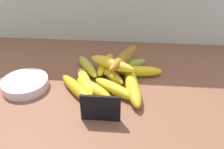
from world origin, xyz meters
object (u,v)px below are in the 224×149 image
Objects in this scene: banana_2 at (88,67)px; banana_11 at (112,64)px; banana_3 at (130,76)px; banana_12 at (124,58)px; banana_5 at (78,89)px; banana_7 at (126,67)px; chalkboard_sign at (101,109)px; fruit_bowl at (25,84)px; banana_0 at (115,89)px; banana_1 at (94,89)px; banana_6 at (109,73)px; banana_8 at (85,82)px; banana_4 at (133,90)px; banana_9 at (139,71)px; banana_10 at (106,64)px.

banana_11 is at bearing -18.45° from banana_2.
banana_3 is 7.03cm from banana_12.
banana_5 is at bearing -132.03° from banana_11.
chalkboard_sign is at bearing -103.25° from banana_7.
fruit_bowl is 29.75cm from banana_0.
chalkboard_sign reaches higher than banana_1.
chalkboard_sign reaches higher than fruit_bowl.
banana_1 is at bearing 107.08° from chalkboard_sign.
banana_1 is 5.19cm from banana_5.
banana_8 is at bearing -140.50° from banana_6.
banana_1 is at bearing -2.63° from fruit_bowl.
fruit_bowl is 0.88× the size of banana_4.
banana_8 reaches higher than fruit_bowl.
fruit_bowl is at bearing -161.82° from banana_11.
banana_3 is 8.63cm from banana_4.
chalkboard_sign is 0.64× the size of banana_4.
banana_7 is (9.66, 13.77, 0.15)cm from banana_1.
banana_1 reaches higher than fruit_bowl.
banana_0 is 0.82× the size of banana_12.
banana_9 is (18.90, -1.86, 0.11)cm from banana_2.
banana_12 is at bearing 56.79° from banana_1.
banana_12 reaches higher than banana_11.
banana_4 is at bearing 2.80° from banana_5.
banana_9 is (3.22, 2.93, 0.14)cm from banana_3.
banana_6 is 9.79cm from banana_8.
banana_10 is at bearing 65.76° from banana_5.
banana_1 and banana_8 have the same top height.
banana_10 is at bearing 82.13° from banana_1.
fruit_bowl is 0.83× the size of banana_7.
banana_7 is (6.03, 25.59, -1.85)cm from chalkboard_sign.
banana_3 is at bearing 29.73° from banana_5.
chalkboard_sign is at bearing -126.73° from banana_4.
banana_5 is (-16.47, -9.41, 0.11)cm from banana_3.
fruit_bowl is 29.77cm from banana_11.
banana_8 is at bearing 114.65° from chalkboard_sign.
fruit_bowl is 0.78× the size of banana_5.
banana_9 is at bearing 64.85° from chalkboard_sign.
chalkboard_sign is at bearing -93.29° from banana_11.
banana_2 is at bearing 33.13° from fruit_bowl.
banana_0 is at bearing 6.83° from banana_5.
chalkboard_sign is at bearing -65.35° from banana_8.
banana_1 is at bearing -142.98° from banana_3.
banana_5 is 17.58cm from banana_10.
banana_4 is (35.61, -1.05, 0.64)cm from fruit_bowl.
banana_4 reaches higher than banana_2.
banana_7 reaches higher than banana_6.
banana_2 is 0.98× the size of banana_6.
banana_4 is 14.04cm from banana_7.
banana_7 is at bearing 1.71° from banana_2.
banana_4 reaches higher than banana_8.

